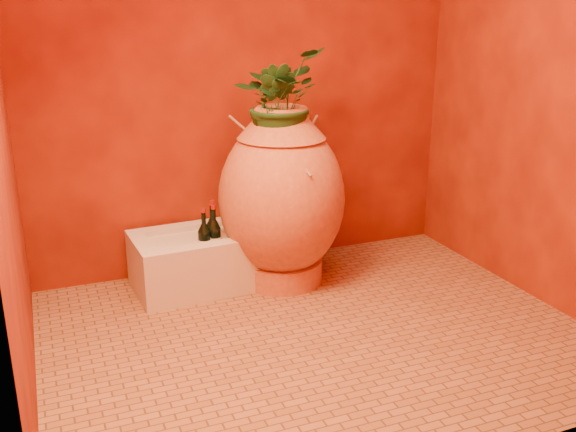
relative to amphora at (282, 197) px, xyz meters
name	(u,v)px	position (x,y,z in m)	size (l,w,h in m)	color
floor	(317,334)	(-0.07, -0.65, -0.49)	(2.50, 2.50, 0.00)	brown
wall_back	(246,50)	(-0.07, 0.35, 0.76)	(2.50, 0.02, 2.50)	#5A1005
wall_right	(557,56)	(1.18, -0.65, 0.76)	(0.02, 2.00, 2.50)	#5A1005
amphora	(282,197)	(0.00, 0.00, 0.00)	(0.79, 0.79, 0.98)	#C56A37
stone_basin	(196,261)	(-0.47, 0.10, -0.34)	(0.68, 0.48, 0.31)	beige
wine_bottle_a	(213,237)	(-0.37, 0.07, -0.20)	(0.08, 0.08, 0.32)	black
wine_bottle_b	(205,242)	(-0.43, 0.05, -0.22)	(0.07, 0.07, 0.29)	black
wine_bottle_c	(214,239)	(-0.37, 0.06, -0.21)	(0.07, 0.07, 0.30)	black
wall_tap	(305,124)	(0.25, 0.26, 0.34)	(0.08, 0.17, 0.18)	olive
plant_main	(279,100)	(-0.01, 0.01, 0.52)	(0.48, 0.41, 0.53)	#164018
plant_side	(273,105)	(-0.06, -0.04, 0.51)	(0.24, 0.19, 0.43)	#164018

